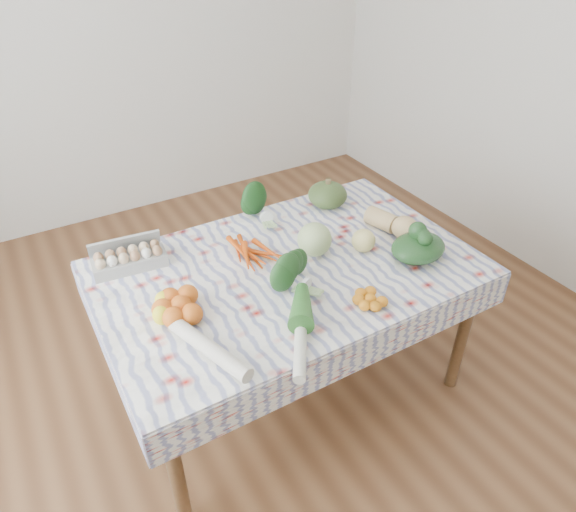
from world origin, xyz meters
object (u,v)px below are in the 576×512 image
at_px(butternut_squash, 392,221).
at_px(grapefruit, 364,241).
at_px(egg_carton, 130,260).
at_px(cabbage, 314,239).
at_px(kabocha_squash, 328,195).
at_px(dining_table, 288,281).

bearing_deg(butternut_squash, grapefruit, 178.69).
height_order(egg_carton, butternut_squash, butternut_squash).
xyz_separation_m(egg_carton, butternut_squash, (1.19, -0.35, 0.02)).
bearing_deg(cabbage, kabocha_squash, 48.41).
height_order(egg_carton, kabocha_squash, kabocha_squash).
xyz_separation_m(dining_table, grapefruit, (0.37, -0.07, 0.14)).
relative_size(egg_carton, butternut_squash, 1.19).
xyz_separation_m(kabocha_squash, grapefruit, (-0.09, -0.43, -0.01)).
relative_size(egg_carton, grapefruit, 2.90).
relative_size(cabbage, butternut_squash, 0.59).
bearing_deg(dining_table, grapefruit, -10.16).
xyz_separation_m(dining_table, kabocha_squash, (0.46, 0.37, 0.15)).
bearing_deg(dining_table, kabocha_squash, 38.77).
distance_m(egg_carton, butternut_squash, 1.24).
relative_size(dining_table, kabocha_squash, 7.76).
bearing_deg(grapefruit, butternut_squash, 14.62).
bearing_deg(cabbage, dining_table, -170.30).
bearing_deg(grapefruit, egg_carton, 157.09).
relative_size(cabbage, grapefruit, 1.43).
distance_m(cabbage, butternut_squash, 0.43).
bearing_deg(dining_table, egg_carton, 150.35).
height_order(egg_carton, grapefruit, grapefruit).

